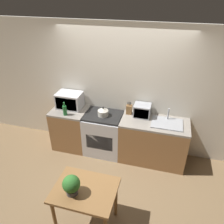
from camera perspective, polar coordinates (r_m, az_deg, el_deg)
The scene contains 13 objects.
ground_plane at distance 4.23m, azimuth -1.58°, elevation -17.29°, with size 16.00×16.00×0.00m, color brown.
wall_back at distance 4.35m, azimuth 2.50°, elevation 5.55°, with size 10.00×0.06×2.60m.
counter_left_run at distance 4.80m, azimuth -10.59°, elevation -4.10°, with size 0.72×0.62×0.90m.
counter_right_run at distance 4.42m, azimuth 10.62°, elevation -7.50°, with size 1.28×0.62×0.90m.
stove_range at distance 4.56m, azimuth -2.17°, elevation -5.59°, with size 0.75×0.62×0.90m.
kettle at distance 4.24m, azimuth -2.35°, elevation 0.03°, with size 0.20×0.20×0.20m.
microwave at distance 4.57m, azimuth -11.01°, elevation 3.00°, with size 0.51×0.36×0.33m.
bottle at distance 4.35m, azimuth -12.22°, elevation 0.50°, with size 0.08×0.08×0.28m.
knife_block at distance 4.30m, azimuth 4.49°, elevation 0.67°, with size 0.11×0.09×0.26m.
toaster_oven at distance 4.24m, azimuth 7.89°, elevation 0.37°, with size 0.32×0.28×0.25m.
sink_basin at distance 4.16m, azimuth 14.18°, elevation -2.80°, with size 0.56×0.42×0.24m.
dining_table at distance 3.20m, azimuth -6.98°, elevation -20.64°, with size 0.85×0.65×0.76m.
potted_plant at distance 2.98m, azimuth -10.57°, elevation -18.18°, with size 0.23×0.23×0.29m.
Camera 1 is at (0.86, -2.71, 3.13)m, focal length 35.00 mm.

